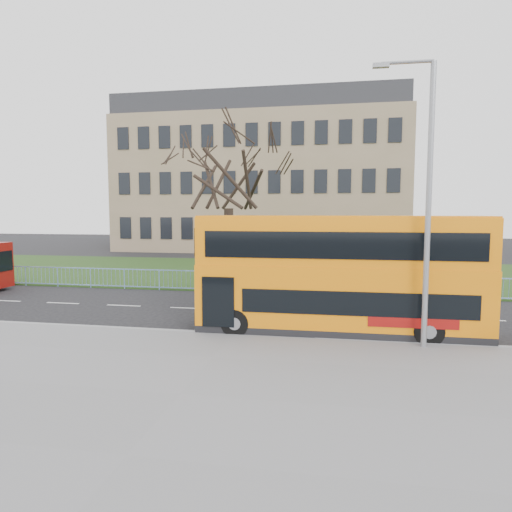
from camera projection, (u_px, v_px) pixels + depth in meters
The scene contains 9 objects.
ground at pixel (243, 325), 16.84m from camera, with size 120.00×120.00×0.00m, color black.
pavement at pixel (181, 396), 10.22m from camera, with size 80.00×10.50×0.12m, color slate.
kerb at pixel (234, 335), 15.31m from camera, with size 80.00×0.20×0.14m, color gray.
grass_verge at pixel (287, 273), 30.83m from camera, with size 80.00×15.40×0.08m, color #223814.
guard_railing at pixel (270, 283), 23.24m from camera, with size 40.00×0.12×1.10m, color #7A9ED9, non-canonical shape.
bare_tree at pixel (229, 194), 26.66m from camera, with size 7.15×7.15×10.21m, color black, non-canonical shape.
civic_building at pixel (264, 186), 51.31m from camera, with size 30.00×15.00×14.00m, color #857354.
yellow_bus at pixel (339, 272), 15.50m from camera, with size 9.57×2.39×4.00m.
street_lamp at pixel (425, 193), 13.35m from camera, with size 1.78×0.20×8.40m.
Camera 1 is at (3.45, -16.15, 4.20)m, focal length 32.00 mm.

